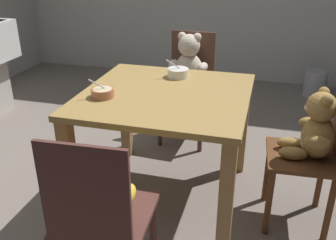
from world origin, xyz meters
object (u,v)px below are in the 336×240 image
(teddy_chair_far_center, at_px, (188,72))
(teddy_chair_near_right, at_px, (315,138))
(teddy_chair_near_front, at_px, (101,202))
(porridge_bowl_white_far_center, at_px, (177,72))
(dining_table, at_px, (166,112))
(metal_pail, at_px, (315,83))
(porridge_bowl_terracotta_near_left, at_px, (103,93))

(teddy_chair_far_center, bearing_deg, teddy_chair_near_right, 48.39)
(teddy_chair_near_right, height_order, teddy_chair_far_center, teddy_chair_far_center)
(teddy_chair_near_front, relative_size, porridge_bowl_white_far_center, 6.34)
(dining_table, height_order, teddy_chair_near_right, teddy_chair_near_right)
(dining_table, bearing_deg, metal_pail, 63.40)
(teddy_chair_near_right, distance_m, teddy_chair_far_center, 1.27)
(teddy_chair_near_right, bearing_deg, metal_pail, -99.07)
(teddy_chair_far_center, relative_size, metal_pail, 3.06)
(porridge_bowl_white_far_center, bearing_deg, teddy_chair_near_front, -91.94)
(dining_table, distance_m, metal_pail, 2.45)
(porridge_bowl_terracotta_near_left, bearing_deg, porridge_bowl_white_far_center, 55.19)
(teddy_chair_far_center, distance_m, metal_pail, 1.78)
(teddy_chair_near_right, distance_m, porridge_bowl_white_far_center, 0.94)
(metal_pail, bearing_deg, porridge_bowl_white_far_center, -120.26)
(teddy_chair_near_right, distance_m, teddy_chair_near_front, 1.20)
(teddy_chair_near_right, distance_m, metal_pail, 2.24)
(dining_table, xyz_separation_m, porridge_bowl_terracotta_near_left, (-0.33, -0.17, 0.15))
(dining_table, distance_m, teddy_chair_near_right, 0.85)
(porridge_bowl_terracotta_near_left, height_order, porridge_bowl_white_far_center, porridge_bowl_white_far_center)
(teddy_chair_far_center, distance_m, porridge_bowl_white_far_center, 0.57)
(teddy_chair_near_right, xyz_separation_m, porridge_bowl_terracotta_near_left, (-1.18, -0.12, 0.19))
(teddy_chair_near_front, height_order, porridge_bowl_terracotta_near_left, teddy_chair_near_front)
(porridge_bowl_terracotta_near_left, bearing_deg, teddy_chair_near_right, 5.84)
(dining_table, xyz_separation_m, teddy_chair_near_front, (-0.04, -0.85, -0.05))
(porridge_bowl_terracotta_near_left, xyz_separation_m, porridge_bowl_white_far_center, (0.32, 0.46, 0.00))
(dining_table, height_order, teddy_chair_far_center, teddy_chair_far_center)
(teddy_chair_near_front, height_order, teddy_chair_far_center, teddy_chair_far_center)
(dining_table, height_order, metal_pail, dining_table)
(teddy_chair_far_center, xyz_separation_m, porridge_bowl_terracotta_near_left, (-0.28, -1.01, 0.17))
(porridge_bowl_white_far_center, relative_size, metal_pail, 0.48)
(dining_table, bearing_deg, teddy_chair_far_center, 93.41)
(porridge_bowl_terracotta_near_left, bearing_deg, dining_table, 26.90)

